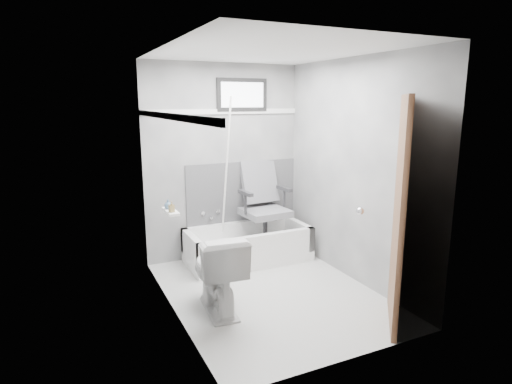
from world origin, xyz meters
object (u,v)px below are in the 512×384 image
soap_bottle_a (172,207)px  office_chair (265,206)px  door (449,219)px  soap_bottle_b (168,204)px  toilet (217,272)px  bathtub (248,244)px

soap_bottle_a → office_chair: bearing=28.3°
door → soap_bottle_b: 2.53m
office_chair → soap_bottle_a: size_ratio=10.73×
office_chair → soap_bottle_b: bearing=-160.1°
soap_bottle_a → door: bearing=-38.3°
toilet → soap_bottle_a: (-0.32, 0.35, 0.58)m
toilet → soap_bottle_b: bearing=-51.4°
toilet → soap_bottle_b: soap_bottle_b is taller
toilet → office_chair: bearing=-128.4°
bathtub → soap_bottle_b: (-1.10, -0.56, 0.75)m
office_chair → toilet: office_chair is taller
office_chair → toilet: size_ratio=1.40×
bathtub → toilet: toilet is taller
office_chair → toilet: (-1.04, -1.08, -0.28)m
soap_bottle_b → toilet: bearing=-56.8°
soap_bottle_a → soap_bottle_b: (0.00, 0.14, -0.01)m
office_chair → soap_bottle_b: size_ratio=11.51×
toilet → door: bearing=149.4°
soap_bottle_b → office_chair: bearing=23.5°
office_chair → door: (0.56, -2.25, 0.33)m
toilet → door: door is taller
door → soap_bottle_b: size_ratio=21.09×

